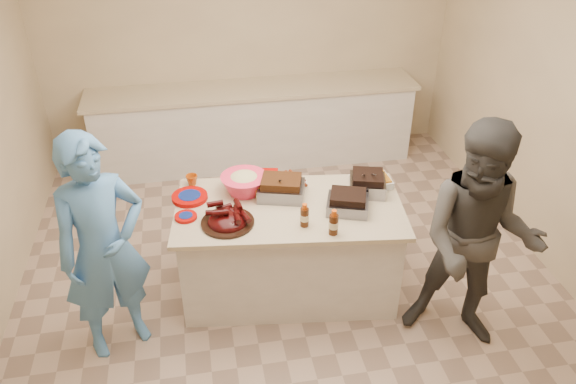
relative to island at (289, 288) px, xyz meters
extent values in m
cube|color=#47230F|center=(-0.03, 0.15, 0.82)|extent=(0.41, 0.35, 0.11)
cube|color=black|center=(0.42, -0.13, 0.82)|extent=(0.37, 0.34, 0.09)
cube|color=gray|center=(0.64, 0.10, 0.82)|extent=(0.34, 0.34, 0.11)
cylinder|color=silver|center=(0.07, 0.32, 0.82)|extent=(0.33, 0.33, 0.05)
cube|color=orange|center=(0.71, 0.19, 0.82)|extent=(0.31, 0.24, 0.08)
cylinder|color=#391A09|center=(0.06, -0.26, 0.82)|extent=(0.07, 0.07, 0.18)
cylinder|color=#391A09|center=(0.24, -0.39, 0.82)|extent=(0.07, 0.07, 0.20)
cylinder|color=#FDB115|center=(-0.21, 0.14, 0.82)|extent=(0.05, 0.05, 0.13)
imported|color=silver|center=(0.00, 0.20, 0.82)|extent=(0.14, 0.06, 0.14)
cylinder|color=#A20300|center=(-0.74, 0.25, 0.82)|extent=(0.31, 0.31, 0.03)
cylinder|color=#A20300|center=(-0.78, -0.01, 0.82)|extent=(0.18, 0.18, 0.02)
imported|color=#AF480A|center=(-0.71, 0.45, 0.82)|extent=(0.11, 0.10, 0.09)
cube|color=#A20300|center=(-0.12, 0.38, 0.82)|extent=(0.22, 0.18, 0.10)
imported|color=#4F8AC9|center=(-1.33, -0.33, 0.00)|extent=(1.29, 1.81, 0.41)
imported|color=#45433F|center=(1.17, -0.73, 0.00)|extent=(1.56, 1.94, 0.66)
camera|label=1|loc=(-0.65, -3.48, 3.19)|focal=35.00mm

